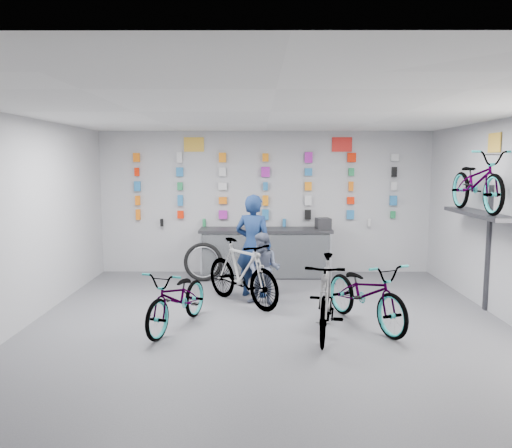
{
  "coord_description": "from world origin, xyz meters",
  "views": [
    {
      "loc": [
        -0.17,
        -6.57,
        2.35
      ],
      "look_at": [
        -0.19,
        1.4,
        1.36
      ],
      "focal_mm": 35.0,
      "sensor_mm": 36.0,
      "label": 1
    }
  ],
  "objects_px": {
    "bike_center": "(326,296)",
    "bike_left": "(178,298)",
    "bike_service": "(242,272)",
    "clerk": "(253,246)",
    "customer": "(264,269)",
    "counter": "(266,253)",
    "bike_right": "(366,293)"
  },
  "relations": [
    {
      "from": "bike_center",
      "to": "bike_left",
      "type": "bearing_deg",
      "value": -176.41
    },
    {
      "from": "bike_left",
      "to": "bike_service",
      "type": "bearing_deg",
      "value": 73.15
    },
    {
      "from": "bike_left",
      "to": "bike_service",
      "type": "distance_m",
      "value": 1.5
    },
    {
      "from": "clerk",
      "to": "customer",
      "type": "height_order",
      "value": "clerk"
    },
    {
      "from": "bike_left",
      "to": "customer",
      "type": "bearing_deg",
      "value": 62.65
    },
    {
      "from": "bike_service",
      "to": "bike_left",
      "type": "bearing_deg",
      "value": -166.34
    },
    {
      "from": "counter",
      "to": "bike_service",
      "type": "relative_size",
      "value": 1.49
    },
    {
      "from": "bike_left",
      "to": "clerk",
      "type": "height_order",
      "value": "clerk"
    },
    {
      "from": "bike_service",
      "to": "customer",
      "type": "distance_m",
      "value": 0.37
    },
    {
      "from": "counter",
      "to": "bike_right",
      "type": "height_order",
      "value": "counter"
    },
    {
      "from": "counter",
      "to": "clerk",
      "type": "distance_m",
      "value": 1.57
    },
    {
      "from": "bike_center",
      "to": "bike_right",
      "type": "xyz_separation_m",
      "value": [
        0.63,
        0.4,
        -0.06
      ]
    },
    {
      "from": "bike_service",
      "to": "customer",
      "type": "relative_size",
      "value": 1.51
    },
    {
      "from": "counter",
      "to": "bike_right",
      "type": "bearing_deg",
      "value": -65.77
    },
    {
      "from": "bike_center",
      "to": "bike_service",
      "type": "bearing_deg",
      "value": 139.95
    },
    {
      "from": "bike_right",
      "to": "bike_service",
      "type": "distance_m",
      "value": 2.12
    },
    {
      "from": "counter",
      "to": "bike_left",
      "type": "distance_m",
      "value": 3.48
    },
    {
      "from": "customer",
      "to": "bike_left",
      "type": "bearing_deg",
      "value": -115.94
    },
    {
      "from": "clerk",
      "to": "bike_left",
      "type": "bearing_deg",
      "value": 78.42
    },
    {
      "from": "bike_service",
      "to": "clerk",
      "type": "xyz_separation_m",
      "value": [
        0.19,
        0.52,
        0.36
      ]
    },
    {
      "from": "bike_center",
      "to": "customer",
      "type": "relative_size",
      "value": 1.5
    },
    {
      "from": "counter",
      "to": "customer",
      "type": "relative_size",
      "value": 2.25
    },
    {
      "from": "bike_center",
      "to": "bike_right",
      "type": "height_order",
      "value": "bike_center"
    },
    {
      "from": "bike_center",
      "to": "clerk",
      "type": "xyz_separation_m",
      "value": [
        -1.01,
        2.01,
        0.36
      ]
    },
    {
      "from": "bike_right",
      "to": "customer",
      "type": "height_order",
      "value": "customer"
    },
    {
      "from": "bike_center",
      "to": "bike_right",
      "type": "distance_m",
      "value": 0.75
    },
    {
      "from": "bike_left",
      "to": "bike_center",
      "type": "xyz_separation_m",
      "value": [
        2.06,
        -0.28,
        0.1
      ]
    },
    {
      "from": "clerk",
      "to": "bike_service",
      "type": "bearing_deg",
      "value": 90.14
    },
    {
      "from": "bike_center",
      "to": "bike_service",
      "type": "distance_m",
      "value": 1.91
    },
    {
      "from": "counter",
      "to": "bike_right",
      "type": "relative_size",
      "value": 1.46
    },
    {
      "from": "bike_left",
      "to": "clerk",
      "type": "distance_m",
      "value": 2.08
    },
    {
      "from": "bike_right",
      "to": "counter",
      "type": "bearing_deg",
      "value": 90.41
    }
  ]
}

